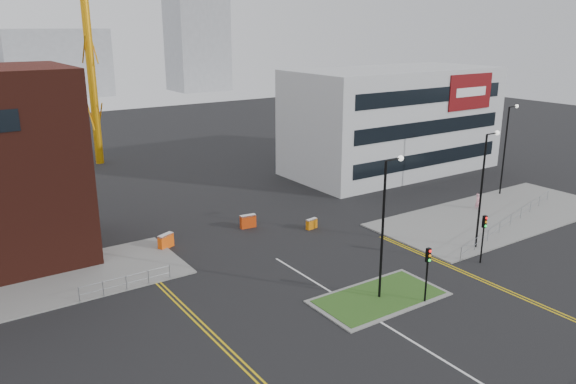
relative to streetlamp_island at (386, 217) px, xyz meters
The scene contains 23 objects.
ground 9.91m from the streetlamp_island, 105.50° to the right, with size 200.00×200.00×0.00m, color black.
pavement_right 21.35m from the streetlamp_island, 16.87° to the left, with size 24.00×10.00×0.12m, color slate.
island_kerb 5.38m from the streetlamp_island, behind, with size 8.60×4.60×0.08m, color slate.
grass_island 5.36m from the streetlamp_island, behind, with size 8.00×4.00×0.12m, color #28501A.
office_block 33.78m from the streetlamp_island, 45.22° to the left, with size 25.00×12.20×12.00m.
streetlamp_island is the anchor object (origin of this frame).
streetlamp_right_near 12.17m from the streetlamp_island, ahead, with size 1.46×0.36×9.18m.
streetlamp_right_far 27.86m from the streetlamp_island, 21.04° to the left, with size 1.46×0.36×9.18m.
traffic_light_island 3.92m from the streetlamp_island, 48.59° to the right, with size 0.28×0.33×3.65m.
traffic_light_right 10.19m from the streetlamp_island, ahead, with size 0.28×0.33×3.65m.
railing_left 17.22m from the streetlamp_island, 142.89° to the left, with size 6.05×0.05×1.10m.
railing_right 19.18m from the streetlamp_island, 10.84° to the left, with size 19.05×5.05×1.10m.
centre_line 8.38m from the streetlamp_island, 110.29° to the right, with size 0.15×30.00×0.01m, color silver.
yellow_left_a 12.61m from the streetlamp_island, 169.89° to the left, with size 0.12×24.00×0.01m, color gold.
yellow_left_b 12.35m from the streetlamp_island, 169.62° to the left, with size 0.12×24.00×0.01m, color gold.
yellow_right_a 9.29m from the streetlamp_island, 15.36° to the right, with size 0.12×20.00×0.01m, color gold.
yellow_right_b 9.53m from the streetlamp_island, 14.78° to the right, with size 0.12×20.00×0.01m, color gold.
skyline_b 122.28m from the streetlamp_island, 86.35° to the left, with size 24.00×12.00×16.00m, color gray.
skyline_c 124.87m from the streetlamp_island, 69.91° to the left, with size 14.00×12.00×28.00m, color gray.
pedestrian 21.96m from the streetlamp_island, 22.38° to the left, with size 0.57×0.37×1.55m, color pink.
barrier_left 18.25m from the streetlamp_island, 117.79° to the left, with size 1.42×0.98×1.14m.
barrier_mid 16.71m from the streetlamp_island, 92.08° to the left, with size 1.40×0.60×1.14m.
barrier_right 14.15m from the streetlamp_island, 73.44° to the left, with size 1.10×0.51×0.89m.
Camera 1 is at (-20.91, -15.55, 16.67)m, focal length 35.00 mm.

